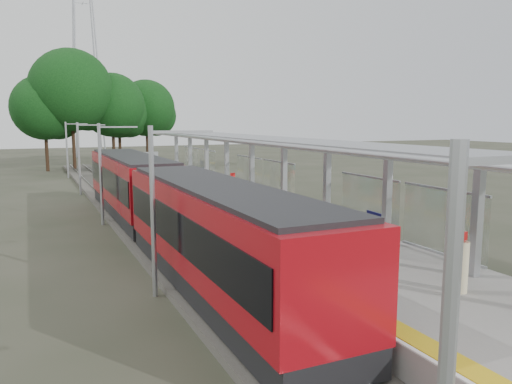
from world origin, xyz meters
TOP-DOWN VIEW (x-y plane):
  - ground at (0.00, 0.00)m, footprint 200.00×200.00m
  - trackbed at (-4.50, 20.00)m, footprint 3.00×70.00m
  - platform at (0.00, 20.00)m, footprint 6.00×50.00m
  - tactile_strip at (-2.55, 20.00)m, footprint 0.60×50.00m
  - end_fence at (0.00, 44.95)m, footprint 6.00×0.10m
  - train at (-4.50, 13.05)m, footprint 2.74×27.60m
  - canopy at (1.61, 16.19)m, footprint 3.27×38.00m
  - pylon at (-1.00, 73.00)m, footprint 8.00×4.00m
  - tree_cluster at (-2.18, 52.37)m, footprint 19.27×13.83m
  - catenary_masts at (-6.22, 19.00)m, footprint 2.08×48.16m
  - bench_near at (2.54, 7.00)m, footprint 0.53×1.50m
  - bench_mid at (1.71, 22.34)m, footprint 0.89×1.44m
  - bench_far at (1.40, 33.42)m, footprint 0.56×1.66m
  - info_pillar_near at (0.56, 1.16)m, footprint 0.37×0.37m
  - info_pillar_far at (0.74, 17.82)m, footprint 0.36×0.36m
  - litter_bin at (0.78, 7.24)m, footprint 0.53×0.53m

SIDE VIEW (x-z plane):
  - ground at x=0.00m, z-range 0.00..0.00m
  - trackbed at x=-4.50m, z-range 0.00..0.24m
  - platform at x=0.00m, z-range 0.00..1.00m
  - tactile_strip at x=-2.55m, z-range 1.00..1.02m
  - bench_mid at x=1.71m, z-range 1.03..1.97m
  - litter_bin at x=0.78m, z-range 1.00..2.01m
  - bench_near at x=2.54m, z-range 1.03..2.03m
  - bench_far at x=1.40m, z-range 1.03..2.16m
  - end_fence at x=0.00m, z-range 1.00..2.20m
  - info_pillar_far at x=0.74m, z-range 0.89..2.50m
  - info_pillar_near at x=0.56m, z-range 0.89..2.53m
  - train at x=-4.50m, z-range 0.24..3.86m
  - catenary_masts at x=-6.22m, z-range 0.21..5.61m
  - canopy at x=1.61m, z-range 2.37..6.03m
  - tree_cluster at x=-2.18m, z-range 0.98..14.25m
  - pylon at x=-1.00m, z-range 0.00..38.00m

